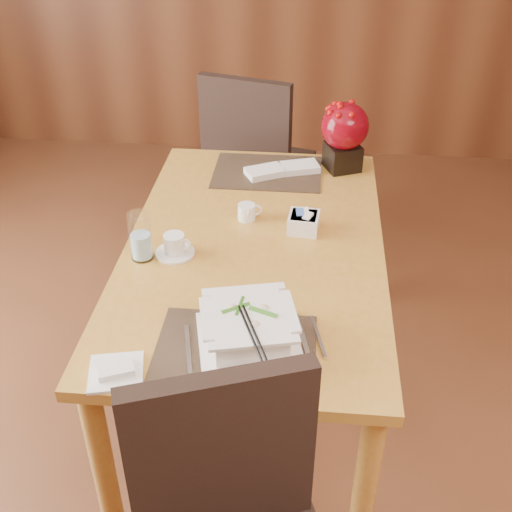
# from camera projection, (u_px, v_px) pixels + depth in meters

# --- Properties ---
(dining_table) EXTENTS (0.90, 1.50, 0.75)m
(dining_table) POSITION_uv_depth(u_px,v_px,m) (255.00, 266.00, 2.30)
(dining_table) COLOR gold
(dining_table) RESTS_ON ground
(placemat_near) EXTENTS (0.45, 0.33, 0.01)m
(placemat_near) POSITION_uv_depth(u_px,v_px,m) (235.00, 350.00, 1.80)
(placemat_near) COLOR black
(placemat_near) RESTS_ON dining_table
(placemat_far) EXTENTS (0.45, 0.33, 0.01)m
(placemat_far) POSITION_uv_depth(u_px,v_px,m) (267.00, 172.00, 2.70)
(placemat_far) COLOR black
(placemat_far) RESTS_ON dining_table
(soup_setting) EXTENTS (0.34, 0.34, 0.11)m
(soup_setting) POSITION_uv_depth(u_px,v_px,m) (249.00, 330.00, 1.79)
(soup_setting) COLOR white
(soup_setting) RESTS_ON dining_table
(coffee_cup) EXTENTS (0.13, 0.13, 0.08)m
(coffee_cup) POSITION_uv_depth(u_px,v_px,m) (175.00, 246.00, 2.18)
(coffee_cup) COLOR white
(coffee_cup) RESTS_ON dining_table
(water_glass) EXTENTS (0.09, 0.09, 0.17)m
(water_glass) POSITION_uv_depth(u_px,v_px,m) (140.00, 236.00, 2.13)
(water_glass) COLOR white
(water_glass) RESTS_ON dining_table
(creamer_jug) EXTENTS (0.11, 0.11, 0.06)m
(creamer_jug) POSITION_uv_depth(u_px,v_px,m) (247.00, 212.00, 2.37)
(creamer_jug) COLOR white
(creamer_jug) RESTS_ON dining_table
(sugar_caddy) EXTENTS (0.12, 0.12, 0.06)m
(sugar_caddy) POSITION_uv_depth(u_px,v_px,m) (304.00, 222.00, 2.31)
(sugar_caddy) COLOR white
(sugar_caddy) RESTS_ON dining_table
(berry_decor) EXTENTS (0.20, 0.20, 0.29)m
(berry_decor) POSITION_uv_depth(u_px,v_px,m) (344.00, 132.00, 2.64)
(berry_decor) COLOR black
(berry_decor) RESTS_ON dining_table
(napkins_far) EXTENTS (0.33, 0.22, 0.03)m
(napkins_far) POSITION_uv_depth(u_px,v_px,m) (285.00, 169.00, 2.68)
(napkins_far) COLOR white
(napkins_far) RESTS_ON dining_table
(bread_plate) EXTENTS (0.17, 0.17, 0.01)m
(bread_plate) POSITION_uv_depth(u_px,v_px,m) (116.00, 372.00, 1.72)
(bread_plate) COLOR white
(bread_plate) RESTS_ON dining_table
(far_chair) EXTENTS (0.58, 0.58, 1.01)m
(far_chair) POSITION_uv_depth(u_px,v_px,m) (254.00, 157.00, 3.24)
(far_chair) COLOR black
(far_chair) RESTS_ON ground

